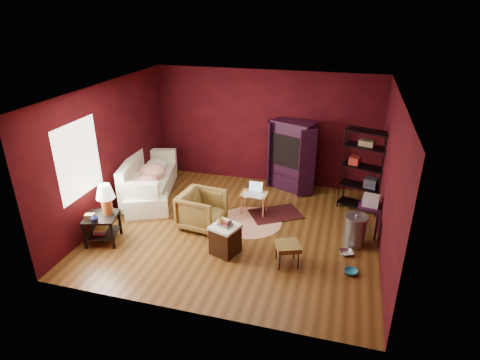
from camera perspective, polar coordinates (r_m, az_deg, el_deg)
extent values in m
cube|color=brown|center=(8.24, -0.37, -6.97)|extent=(5.50, 5.00, 0.02)
cube|color=white|center=(7.20, -0.44, 12.61)|extent=(5.50, 5.00, 0.02)
cube|color=#460A10|center=(9.91, 3.60, 7.41)|extent=(5.50, 0.02, 2.80)
cube|color=#460A10|center=(5.49, -7.63, -7.41)|extent=(5.50, 0.02, 2.80)
cube|color=#460A10|center=(8.73, -18.15, 3.86)|extent=(0.02, 5.00, 2.80)
cube|color=#460A10|center=(7.41, 20.61, -0.13)|extent=(0.02, 5.00, 2.80)
cube|color=white|center=(7.89, -21.99, 2.70)|extent=(0.02, 1.20, 1.40)
imported|color=white|center=(9.54, -12.96, 0.08)|extent=(1.58, 2.40, 0.91)
imported|color=black|center=(8.15, -5.45, -4.02)|extent=(0.85, 0.89, 0.83)
imported|color=#ADAFB4|center=(7.66, 14.94, -9.37)|extent=(0.26, 0.14, 0.25)
imported|color=teal|center=(7.20, 15.58, -12.00)|extent=(0.23, 0.08, 0.22)
imported|color=#0D1243|center=(7.82, -20.04, -5.10)|extent=(0.20, 0.20, 0.15)
imported|color=#DAD06A|center=(7.15, -2.80, -5.75)|extent=(0.13, 0.11, 0.12)
cube|color=black|center=(8.02, -19.20, -4.95)|extent=(0.72, 0.72, 0.04)
cube|color=black|center=(8.19, -18.86, -7.14)|extent=(0.67, 0.67, 0.03)
cube|color=black|center=(8.02, -21.26, -7.44)|extent=(0.06, 0.06, 0.54)
cube|color=black|center=(7.86, -17.66, -7.58)|extent=(0.06, 0.06, 0.54)
cube|color=black|center=(8.44, -20.14, -5.61)|extent=(0.06, 0.06, 0.54)
cube|color=black|center=(8.29, -16.71, -5.69)|extent=(0.06, 0.06, 0.54)
cylinder|color=#C76624|center=(7.98, -18.39, -3.48)|extent=(0.24, 0.24, 0.33)
cone|color=#F2E5C6|center=(7.85, -18.67, -1.54)|extent=(0.43, 0.43, 0.27)
cube|color=olive|center=(7.91, -20.57, -4.95)|extent=(0.20, 0.16, 0.12)
cube|color=#C23530|center=(8.19, -19.22, -6.87)|extent=(0.28, 0.32, 0.03)
cube|color=#3074C2|center=(8.17, -19.19, -6.67)|extent=(0.28, 0.32, 0.03)
cube|color=#DBC749|center=(8.15, -19.16, -6.46)|extent=(0.28, 0.32, 0.03)
cube|color=white|center=(9.60, -12.53, -0.75)|extent=(1.31, 2.17, 0.43)
cube|color=white|center=(9.59, -14.84, 0.84)|extent=(0.67, 2.01, 0.85)
cube|color=white|center=(8.62, -14.19, -2.18)|extent=(0.87, 0.39, 0.59)
cube|color=white|center=(10.42, -11.38, 2.77)|extent=(0.87, 0.39, 0.59)
ellipsoid|color=#FD4123|center=(8.93, -13.24, -0.36)|extent=(0.67, 0.67, 0.30)
ellipsoid|color=#FD4123|center=(9.44, -12.41, 1.23)|extent=(0.75, 0.75, 0.34)
ellipsoid|color=white|center=(9.94, -11.70, 2.21)|extent=(0.62, 0.62, 0.28)
cube|color=#3A200D|center=(7.38, -2.10, -8.59)|extent=(0.56, 0.56, 0.52)
cube|color=white|center=(7.23, -2.14, -6.69)|extent=(0.59, 0.59, 0.05)
cube|color=#BFB69D|center=(7.21, -2.14, -6.45)|extent=(0.30, 0.27, 0.02)
cube|color=#436A9D|center=(7.20, -2.14, -6.30)|extent=(0.28, 0.24, 0.02)
cube|color=#B44B43|center=(7.19, -2.15, -6.16)|extent=(0.29, 0.26, 0.02)
cube|color=black|center=(7.16, -1.51, -6.10)|extent=(0.05, 0.16, 0.02)
cube|color=black|center=(7.08, 6.79, -9.29)|extent=(0.52, 0.52, 0.08)
cube|color=black|center=(7.11, 6.77, -9.62)|extent=(0.47, 0.47, 0.02)
cylinder|color=black|center=(7.03, 5.68, -11.51)|extent=(0.03, 0.03, 0.33)
cylinder|color=black|center=(7.10, 8.28, -11.28)|extent=(0.03, 0.03, 0.33)
cylinder|color=black|center=(7.29, 5.18, -10.04)|extent=(0.03, 0.03, 0.33)
cylinder|color=black|center=(7.36, 7.68, -9.84)|extent=(0.03, 0.03, 0.33)
cylinder|color=white|center=(8.45, 1.37, -5.99)|extent=(1.61, 1.61, 0.01)
cube|color=#491315|center=(8.77, 5.08, -4.82)|extent=(1.28, 1.17, 0.01)
cube|color=#E3A867|center=(8.59, 2.03, -2.01)|extent=(0.57, 0.40, 0.03)
cylinder|color=#E3A867|center=(8.62, 0.19, -3.63)|extent=(0.03, 0.03, 0.46)
cylinder|color=#E3A867|center=(8.51, 3.30, -4.07)|extent=(0.03, 0.03, 0.46)
cylinder|color=#E3A867|center=(8.89, 0.77, -2.72)|extent=(0.03, 0.03, 0.46)
cylinder|color=#E3A867|center=(8.78, 3.80, -3.13)|extent=(0.03, 0.03, 0.46)
cube|color=white|center=(8.61, 2.08, -1.81)|extent=(0.30, 0.21, 0.01)
cube|color=silver|center=(8.65, 2.27, -0.91)|extent=(0.30, 0.07, 0.20)
cube|color=white|center=(8.53, 1.15, -2.09)|extent=(0.24, 0.31, 0.00)
cube|color=white|center=(8.48, 2.73, -2.27)|extent=(0.25, 0.31, 0.00)
cube|color=#2F0D26|center=(9.72, 7.47, 3.48)|extent=(1.12, 0.87, 1.70)
cube|color=black|center=(9.58, 7.25, 4.33)|extent=(0.90, 0.68, 0.76)
cube|color=#2F0D26|center=(9.78, 4.01, 3.77)|extent=(0.13, 0.40, 1.61)
cube|color=#2F0D26|center=(9.27, 9.51, 2.30)|extent=(0.36, 0.25, 1.61)
cube|color=#2E3133|center=(9.65, 7.36, 3.90)|extent=(0.68, 0.63, 0.47)
cube|color=black|center=(9.46, 6.64, 3.53)|extent=(0.42, 0.18, 0.36)
cube|color=#2F0D26|center=(9.85, 7.20, 0.97)|extent=(0.92, 0.72, 0.04)
cylinder|color=black|center=(8.95, 14.19, 1.45)|extent=(0.03, 0.03, 1.81)
cylinder|color=black|center=(8.76, 19.38, 0.26)|extent=(0.03, 0.03, 1.81)
cylinder|color=black|center=(9.28, 14.95, 2.17)|extent=(0.03, 0.03, 1.81)
cylinder|color=black|center=(9.09, 19.96, 1.04)|extent=(0.03, 0.03, 1.81)
cube|color=black|center=(9.34, 16.50, -3.30)|extent=(0.96, 0.63, 0.03)
cube|color=black|center=(9.15, 16.83, -0.79)|extent=(0.96, 0.63, 0.03)
cube|color=black|center=(8.97, 17.18, 1.84)|extent=(0.96, 0.63, 0.03)
cube|color=black|center=(8.82, 17.53, 4.55)|extent=(0.96, 0.63, 0.03)
cube|color=black|center=(8.72, 17.81, 6.61)|extent=(0.96, 0.63, 0.03)
cube|color=maroon|center=(8.98, 16.03, 2.70)|extent=(0.27, 0.30, 0.16)
cube|color=#33323F|center=(9.05, 18.13, -0.38)|extent=(0.31, 0.31, 0.20)
cube|color=#7E694C|center=(8.79, 17.60, 5.05)|extent=(0.35, 0.28, 0.12)
cube|color=#2F0D26|center=(8.17, 18.01, -3.59)|extent=(0.48, 0.48, 0.04)
cube|color=#2F0D26|center=(8.17, 16.32, -5.81)|extent=(0.05, 0.05, 0.61)
cube|color=#2F0D26|center=(8.14, 18.81, -6.26)|extent=(0.05, 0.05, 0.61)
cube|color=#2F0D26|center=(8.48, 16.72, -4.69)|extent=(0.05, 0.05, 0.61)
cube|color=#2F0D26|center=(8.46, 19.12, -5.11)|extent=(0.05, 0.05, 0.61)
cube|color=silver|center=(8.11, 18.13, -2.79)|extent=(0.33, 0.28, 0.21)
cylinder|color=gray|center=(7.87, 16.01, -7.09)|extent=(0.42, 0.42, 0.58)
cylinder|color=gray|center=(7.72, 16.27, -5.12)|extent=(0.47, 0.47, 0.04)
sphere|color=gray|center=(7.70, 16.30, -4.87)|extent=(0.06, 0.06, 0.06)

